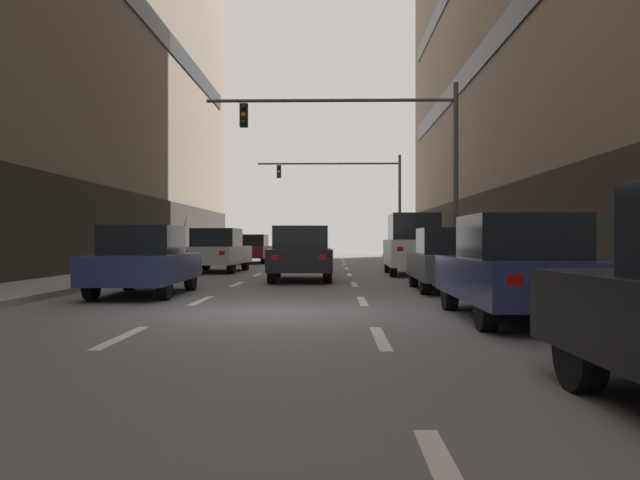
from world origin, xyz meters
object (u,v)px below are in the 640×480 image
Objects in this scene: car_driving_1 at (253,249)px; car_parked_2 at (450,260)px; car_parked_1 at (517,268)px; pedestrian_0 at (473,244)px; car_driving_2 at (301,254)px; car_driving_0 at (145,261)px; car_parked_3 at (413,245)px; traffic_signal_0 at (381,143)px; car_driving_3 at (218,251)px; traffic_signal_1 at (357,187)px.

car_driving_1 is 20.10m from car_parked_2.
car_parked_1 is at bearing -89.99° from car_parked_2.
car_driving_2 is at bearing -138.39° from pedestrian_0.
car_parked_3 is (7.27, 8.69, 0.32)m from car_driving_0.
car_parked_2 is 7.91m from traffic_signal_0.
traffic_signal_0 is (2.73, 2.82, 3.89)m from car_driving_2.
car_driving_3 is at bearing 165.40° from car_parked_3.
traffic_signal_0 reaches higher than car_parked_2.
car_driving_3 is at bearing -91.22° from car_driving_1.
car_driving_3 is at bearing -176.48° from pedestrian_0.
car_parked_3 is (7.51, -1.96, 0.25)m from car_driving_3.
car_parked_2 reaches higher than car_driving_1.
car_parked_3 is at bearing 40.35° from car_driving_2.
car_driving_0 is at bearing -129.90° from car_parked_3.
traffic_signal_0 reaches higher than traffic_signal_1.
pedestrian_0 is at bearing 38.20° from traffic_signal_0.
car_parked_2 is at bearing -50.85° from car_driving_3.
car_driving_1 is 15.19m from car_driving_2.
car_parked_1 is (7.51, -15.04, -0.03)m from car_driving_3.
car_parked_2 is 0.91× the size of car_parked_3.
traffic_signal_0 is at bearing 100.13° from car_parked_2.
car_driving_1 is 0.95× the size of car_parked_1.
pedestrian_0 reaches higher than car_parked_2.
traffic_signal_1 is at bearing 83.29° from car_driving_2.
car_parked_2 is at bearing -86.98° from traffic_signal_1.
car_driving_0 is 0.96× the size of car_parked_1.
car_driving_0 is at bearing -168.90° from car_parked_2.
traffic_signal_0 reaches higher than car_driving_3.
traffic_signal_1 reaches higher than car_driving_3.
car_driving_2 is 0.49× the size of traffic_signal_1.
traffic_signal_0 is at bearing 53.43° from car_driving_0.
car_driving_0 is at bearing -89.90° from car_driving_1.
traffic_signal_1 reaches higher than car_parked_2.
car_driving_0 reaches higher than car_parked_2.
car_parked_1 is (7.30, -24.55, 0.05)m from car_driving_1.
car_driving_0 is at bearing -126.57° from traffic_signal_0.
car_parked_3 is (0.00, 7.26, 0.33)m from car_parked_2.
car_parked_2 is 0.47× the size of traffic_signal_0.
car_driving_2 reaches higher than car_driving_0.
car_parked_1 is at bearing -73.44° from car_driving_1.
traffic_signal_1 is (5.90, 27.22, 3.97)m from car_driving_0.
traffic_signal_1 reaches higher than car_driving_2.
car_driving_0 is 6.30m from car_driving_2.
pedestrian_0 is at bearing 41.61° from car_driving_2.
car_driving_1 is at bearing 90.10° from car_driving_0.
car_driving_3 is at bearing 123.99° from car_driving_2.
car_parked_3 is 18.94m from traffic_signal_1.
car_parked_2 is (7.27, 1.43, -0.02)m from car_driving_0.
car_driving_3 is at bearing 158.54° from traffic_signal_0.
pedestrian_0 is (10.25, 0.63, 0.25)m from car_driving_3.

